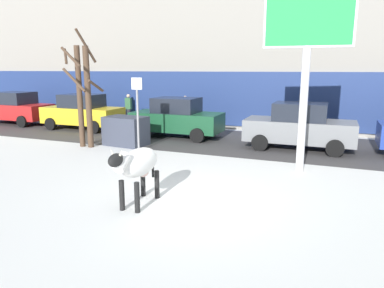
{
  "coord_description": "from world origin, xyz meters",
  "views": [
    {
      "loc": [
        3.09,
        -7.46,
        3.14
      ],
      "look_at": [
        -0.51,
        1.54,
        1.1
      ],
      "focal_mm": 33.49,
      "sensor_mm": 36.0,
      "label": 1
    }
  ],
  "objects_px": {
    "cow_holstein": "(138,164)",
    "car_darkgreen_sedan": "(177,118)",
    "street_sign": "(138,108)",
    "billboard": "(308,27)",
    "car_grey_sedan": "(299,127)",
    "bare_tree_right_lot": "(80,92)",
    "dumpster": "(126,131)",
    "car_yellow_sedan": "(82,112)",
    "pedestrian_by_cars": "(185,112)",
    "car_red_sedan": "(16,108)",
    "bare_tree_left_lot": "(87,94)",
    "pedestrian_far_left": "(129,109)"
  },
  "relations": [
    {
      "from": "dumpster",
      "to": "car_grey_sedan",
      "type": "bearing_deg",
      "value": 15.73
    },
    {
      "from": "car_yellow_sedan",
      "to": "car_grey_sedan",
      "type": "relative_size",
      "value": 1.0
    },
    {
      "from": "car_darkgreen_sedan",
      "to": "dumpster",
      "type": "relative_size",
      "value": 2.47
    },
    {
      "from": "billboard",
      "to": "car_red_sedan",
      "type": "distance_m",
      "value": 17.16
    },
    {
      "from": "billboard",
      "to": "car_yellow_sedan",
      "type": "relative_size",
      "value": 1.32
    },
    {
      "from": "pedestrian_by_cars",
      "to": "pedestrian_far_left",
      "type": "relative_size",
      "value": 1.0
    },
    {
      "from": "cow_holstein",
      "to": "pedestrian_by_cars",
      "type": "distance_m",
      "value": 11.26
    },
    {
      "from": "billboard",
      "to": "pedestrian_far_left",
      "type": "height_order",
      "value": "billboard"
    },
    {
      "from": "car_darkgreen_sedan",
      "to": "pedestrian_by_cars",
      "type": "bearing_deg",
      "value": 104.63
    },
    {
      "from": "pedestrian_by_cars",
      "to": "dumpster",
      "type": "relative_size",
      "value": 1.02
    },
    {
      "from": "car_grey_sedan",
      "to": "pedestrian_far_left",
      "type": "relative_size",
      "value": 2.43
    },
    {
      "from": "cow_holstein",
      "to": "bare_tree_right_lot",
      "type": "bearing_deg",
      "value": 138.58
    },
    {
      "from": "pedestrian_by_cars",
      "to": "street_sign",
      "type": "xyz_separation_m",
      "value": [
        0.53,
        -5.88,
        0.79
      ]
    },
    {
      "from": "street_sign",
      "to": "cow_holstein",
      "type": "bearing_deg",
      "value": -59.84
    },
    {
      "from": "billboard",
      "to": "bare_tree_right_lot",
      "type": "relative_size",
      "value": 1.2
    },
    {
      "from": "billboard",
      "to": "bare_tree_left_lot",
      "type": "distance_m",
      "value": 8.56
    },
    {
      "from": "car_yellow_sedan",
      "to": "bare_tree_left_lot",
      "type": "distance_m",
      "value": 5.0
    },
    {
      "from": "car_grey_sedan",
      "to": "billboard",
      "type": "bearing_deg",
      "value": -83.68
    },
    {
      "from": "car_grey_sedan",
      "to": "street_sign",
      "type": "relative_size",
      "value": 1.49
    },
    {
      "from": "pedestrian_far_left",
      "to": "bare_tree_left_lot",
      "type": "xyz_separation_m",
      "value": [
        1.84,
        -6.02,
        1.29
      ]
    },
    {
      "from": "pedestrian_by_cars",
      "to": "pedestrian_far_left",
      "type": "distance_m",
      "value": 3.51
    },
    {
      "from": "car_darkgreen_sedan",
      "to": "bare_tree_right_lot",
      "type": "xyz_separation_m",
      "value": [
        -2.74,
        -3.36,
        1.32
      ]
    },
    {
      "from": "pedestrian_far_left",
      "to": "bare_tree_left_lot",
      "type": "height_order",
      "value": "bare_tree_left_lot"
    },
    {
      "from": "pedestrian_by_cars",
      "to": "bare_tree_left_lot",
      "type": "bearing_deg",
      "value": -105.55
    },
    {
      "from": "bare_tree_right_lot",
      "to": "car_yellow_sedan",
      "type": "bearing_deg",
      "value": 128.16
    },
    {
      "from": "street_sign",
      "to": "car_darkgreen_sedan",
      "type": "bearing_deg",
      "value": 87.38
    },
    {
      "from": "car_grey_sedan",
      "to": "bare_tree_left_lot",
      "type": "height_order",
      "value": "bare_tree_left_lot"
    },
    {
      "from": "car_yellow_sedan",
      "to": "car_grey_sedan",
      "type": "distance_m",
      "value": 11.13
    },
    {
      "from": "cow_holstein",
      "to": "car_darkgreen_sedan",
      "type": "distance_m",
      "value": 8.57
    },
    {
      "from": "car_red_sedan",
      "to": "car_darkgreen_sedan",
      "type": "relative_size",
      "value": 1.0
    },
    {
      "from": "cow_holstein",
      "to": "street_sign",
      "type": "relative_size",
      "value": 0.67
    },
    {
      "from": "car_darkgreen_sedan",
      "to": "bare_tree_left_lot",
      "type": "height_order",
      "value": "bare_tree_left_lot"
    },
    {
      "from": "car_yellow_sedan",
      "to": "bare_tree_right_lot",
      "type": "relative_size",
      "value": 0.91
    },
    {
      "from": "billboard",
      "to": "car_grey_sedan",
      "type": "relative_size",
      "value": 1.32
    },
    {
      "from": "car_yellow_sedan",
      "to": "bare_tree_left_lot",
      "type": "xyz_separation_m",
      "value": [
        3.2,
        -3.63,
        1.26
      ]
    },
    {
      "from": "billboard",
      "to": "street_sign",
      "type": "height_order",
      "value": "billboard"
    },
    {
      "from": "car_yellow_sedan",
      "to": "bare_tree_right_lot",
      "type": "bearing_deg",
      "value": -51.84
    },
    {
      "from": "cow_holstein",
      "to": "bare_tree_right_lot",
      "type": "height_order",
      "value": "bare_tree_right_lot"
    },
    {
      "from": "car_grey_sedan",
      "to": "dumpster",
      "type": "xyz_separation_m",
      "value": [
        -6.78,
        -1.91,
        -0.31
      ]
    },
    {
      "from": "car_yellow_sedan",
      "to": "pedestrian_by_cars",
      "type": "xyz_separation_m",
      "value": [
        4.87,
        2.39,
        -0.03
      ]
    },
    {
      "from": "billboard",
      "to": "car_red_sedan",
      "type": "height_order",
      "value": "billboard"
    },
    {
      "from": "car_red_sedan",
      "to": "pedestrian_far_left",
      "type": "bearing_deg",
      "value": 20.37
    },
    {
      "from": "car_yellow_sedan",
      "to": "car_darkgreen_sedan",
      "type": "distance_m",
      "value": 5.56
    },
    {
      "from": "pedestrian_by_cars",
      "to": "bare_tree_right_lot",
      "type": "distance_m",
      "value": 6.46
    },
    {
      "from": "car_grey_sedan",
      "to": "pedestrian_by_cars",
      "type": "relative_size",
      "value": 2.43
    },
    {
      "from": "car_red_sedan",
      "to": "dumpster",
      "type": "height_order",
      "value": "car_red_sedan"
    },
    {
      "from": "car_grey_sedan",
      "to": "dumpster",
      "type": "bearing_deg",
      "value": -164.27
    },
    {
      "from": "car_red_sedan",
      "to": "car_darkgreen_sedan",
      "type": "bearing_deg",
      "value": -1.76
    },
    {
      "from": "car_darkgreen_sedan",
      "to": "street_sign",
      "type": "relative_size",
      "value": 1.49
    },
    {
      "from": "billboard",
      "to": "dumpster",
      "type": "distance_m",
      "value": 8.18
    }
  ]
}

